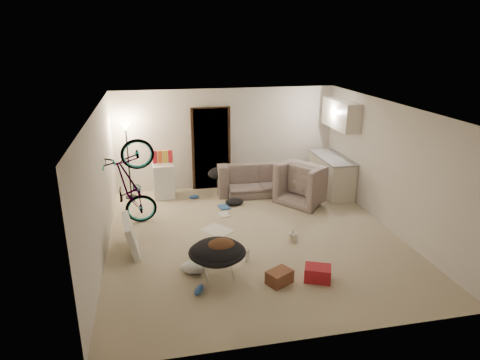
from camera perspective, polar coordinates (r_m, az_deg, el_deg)
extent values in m
cube|color=#BAAD8F|center=(8.38, 1.89, -7.63)|extent=(5.50, 6.00, 0.02)
cube|color=white|center=(7.60, 2.10, 9.63)|extent=(5.50, 6.00, 0.02)
cube|color=silver|center=(10.74, -1.81, 5.51)|extent=(5.50, 0.02, 2.50)
cube|color=silver|center=(5.26, 9.84, -9.57)|extent=(5.50, 0.02, 2.50)
cube|color=silver|center=(7.76, -18.24, -0.76)|extent=(0.02, 6.00, 2.50)
cube|color=silver|center=(8.94, 19.45, 1.67)|extent=(0.02, 6.00, 2.50)
cube|color=black|center=(10.70, -3.88, 4.16)|extent=(0.85, 0.10, 2.04)
cube|color=black|center=(10.67, -3.86, 4.12)|extent=(0.97, 0.04, 2.10)
cylinder|color=black|center=(10.63, -14.26, -2.20)|extent=(0.28, 0.28, 0.03)
cylinder|color=black|center=(10.36, -14.63, 2.11)|extent=(0.04, 0.04, 1.70)
cone|color=#FFE0A5|center=(10.16, -15.03, 6.81)|extent=(0.24, 0.24, 0.18)
cube|color=beige|center=(10.72, 12.10, 0.57)|extent=(0.60, 1.50, 0.88)
cube|color=gray|center=(10.59, 12.27, 2.93)|extent=(0.64, 1.54, 0.04)
cube|color=beige|center=(10.41, 13.33, 8.53)|extent=(0.38, 1.40, 0.65)
imported|color=#353B34|center=(10.61, 2.31, -0.03)|extent=(2.04, 0.86, 0.59)
imported|color=#353B34|center=(10.15, 9.15, -0.83)|extent=(1.39, 1.42, 0.70)
imported|color=black|center=(8.92, -14.19, -3.00)|extent=(1.94, 0.97, 1.09)
imported|color=#A71923|center=(7.49, 0.79, -10.91)|extent=(0.27, 0.26, 0.02)
cube|color=white|center=(10.38, -10.14, -0.09)|extent=(0.49, 0.49, 0.82)
cube|color=#A71923|center=(10.21, -11.29, 2.99)|extent=(0.12, 0.10, 0.30)
cube|color=#D54F1A|center=(10.21, -10.61, 3.03)|extent=(0.11, 0.08, 0.30)
cube|color=gold|center=(10.21, -9.94, 3.08)|extent=(0.11, 0.09, 0.30)
cube|color=#A71923|center=(10.21, -9.27, 3.12)|extent=(0.11, 0.09, 0.30)
cylinder|color=silver|center=(6.98, -3.02, -11.42)|extent=(0.60, 0.60, 0.42)
ellipsoid|color=black|center=(6.85, -3.06, -9.55)|extent=(0.85, 0.85, 0.36)
torus|color=black|center=(6.85, -3.06, -9.55)|extent=(0.91, 0.91, 0.07)
ellipsoid|color=#502F1B|center=(6.78, -2.61, -8.82)|extent=(0.60, 0.55, 0.22)
ellipsoid|color=black|center=(10.36, -2.78, 0.91)|extent=(0.65, 0.58, 0.28)
cube|color=silver|center=(7.97, -14.32, -7.21)|extent=(0.33, 0.95, 0.62)
cube|color=brown|center=(6.92, 5.27, -12.76)|extent=(0.47, 0.42, 0.22)
cube|color=#A71923|center=(7.08, 10.31, -12.15)|extent=(0.50, 0.44, 0.24)
cylinder|color=beige|center=(8.23, 7.07, -7.58)|extent=(0.17, 0.17, 0.17)
cone|color=beige|center=(8.18, 7.11, -6.83)|extent=(0.09, 0.09, 0.07)
cube|color=silver|center=(8.65, -3.09, -6.68)|extent=(0.71, 0.74, 0.01)
cube|color=#305FAE|center=(9.71, -2.15, -3.63)|extent=(0.27, 0.33, 0.03)
cube|color=silver|center=(9.32, -2.16, -4.64)|extent=(0.25, 0.31, 0.03)
ellipsoid|color=#305FAE|center=(10.28, -6.14, -2.24)|extent=(0.24, 0.10, 0.09)
ellipsoid|color=slate|center=(10.70, 1.65, -1.26)|extent=(0.27, 0.25, 0.10)
ellipsoid|color=#305FAE|center=(6.73, -5.49, -14.36)|extent=(0.23, 0.30, 0.10)
ellipsoid|color=slate|center=(7.94, -4.36, -8.76)|extent=(0.32, 0.25, 0.11)
ellipsoid|color=black|center=(9.88, -0.78, -2.92)|extent=(0.45, 0.40, 0.13)
ellipsoid|color=silver|center=(7.27, -6.24, -11.48)|extent=(0.57, 0.55, 0.14)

